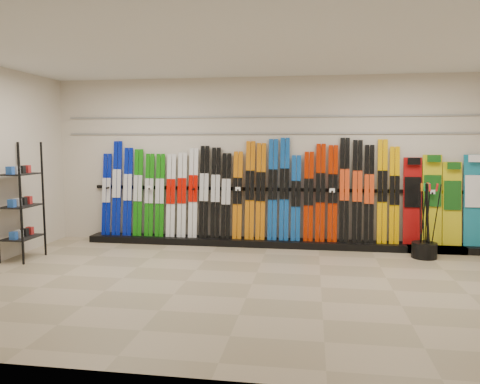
# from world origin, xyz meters

# --- Properties ---
(floor) EXTENTS (8.00, 8.00, 0.00)m
(floor) POSITION_xyz_m (0.00, 0.00, 0.00)
(floor) COLOR gray
(floor) RESTS_ON ground
(back_wall) EXTENTS (8.00, 0.00, 8.00)m
(back_wall) POSITION_xyz_m (0.00, 2.50, 1.50)
(back_wall) COLOR beige
(back_wall) RESTS_ON floor
(ceiling) EXTENTS (8.00, 8.00, 0.00)m
(ceiling) POSITION_xyz_m (0.00, 0.00, 3.00)
(ceiling) COLOR silver
(ceiling) RESTS_ON back_wall
(ski_rack_base) EXTENTS (8.00, 0.40, 0.12)m
(ski_rack_base) POSITION_xyz_m (0.22, 2.28, 0.06)
(ski_rack_base) COLOR black
(ski_rack_base) RESTS_ON floor
(skis) EXTENTS (5.37, 0.25, 1.81)m
(skis) POSITION_xyz_m (-0.40, 2.34, 0.94)
(skis) COLOR #051795
(skis) RESTS_ON ski_rack_base
(snowboards) EXTENTS (1.57, 0.23, 1.52)m
(snowboards) POSITION_xyz_m (3.07, 2.35, 0.85)
(snowboards) COLOR #990C0C
(snowboards) RESTS_ON ski_rack_base
(accessory_rack) EXTENTS (0.40, 0.60, 1.85)m
(accessory_rack) POSITION_xyz_m (-3.75, 0.75, 0.92)
(accessory_rack) COLOR black
(accessory_rack) RESTS_ON floor
(pole_bin) EXTENTS (0.39, 0.39, 0.25)m
(pole_bin) POSITION_xyz_m (2.55, 1.80, 0.12)
(pole_bin) COLOR black
(pole_bin) RESTS_ON floor
(ski_poles) EXTENTS (0.33, 0.31, 1.18)m
(ski_poles) POSITION_xyz_m (2.57, 1.80, 0.61)
(ski_poles) COLOR black
(ski_poles) RESTS_ON pole_bin
(slatwall_rail_0) EXTENTS (7.60, 0.02, 0.03)m
(slatwall_rail_0) POSITION_xyz_m (0.00, 2.48, 2.00)
(slatwall_rail_0) COLOR gray
(slatwall_rail_0) RESTS_ON back_wall
(slatwall_rail_1) EXTENTS (7.60, 0.02, 0.03)m
(slatwall_rail_1) POSITION_xyz_m (0.00, 2.48, 2.30)
(slatwall_rail_1) COLOR gray
(slatwall_rail_1) RESTS_ON back_wall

